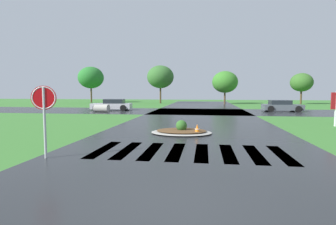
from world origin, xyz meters
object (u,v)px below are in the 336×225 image
(car_silver_hatch, at_px, (282,106))
(drainage_pipe_stack, at_px, (102,108))
(car_dark_suv, at_px, (112,105))
(stop_sign, at_px, (44,105))
(traffic_cone, at_px, (197,130))
(median_island, at_px, (181,131))

(car_silver_hatch, height_order, drainage_pipe_stack, car_silver_hatch)
(car_dark_suv, relative_size, car_silver_hatch, 1.15)
(drainage_pipe_stack, bearing_deg, car_dark_suv, 86.22)
(car_dark_suv, relative_size, drainage_pipe_stack, 2.89)
(stop_sign, xyz_separation_m, traffic_cone, (4.69, 5.19, -1.46))
(median_island, xyz_separation_m, traffic_cone, (0.80, -0.38, 0.13))
(stop_sign, bearing_deg, traffic_cone, 29.18)
(car_silver_hatch, xyz_separation_m, drainage_pipe_stack, (-18.26, -3.29, -0.18))
(median_island, height_order, drainage_pipe_stack, drainage_pipe_stack)
(stop_sign, height_order, car_dark_suv, stop_sign)
(car_silver_hatch, bearing_deg, stop_sign, -121.12)
(car_silver_hatch, height_order, traffic_cone, car_silver_hatch)
(stop_sign, bearing_deg, car_dark_suv, 85.19)
(drainage_pipe_stack, height_order, traffic_cone, drainage_pipe_stack)
(car_silver_hatch, distance_m, traffic_cone, 18.13)
(median_island, bearing_deg, car_silver_hatch, 60.02)
(car_silver_hatch, bearing_deg, car_dark_suv, -177.75)
(stop_sign, relative_size, drainage_pipe_stack, 1.49)
(median_island, distance_m, car_dark_suv, 17.58)
(median_island, relative_size, car_dark_suv, 0.68)
(median_island, height_order, car_silver_hatch, car_silver_hatch)
(median_island, distance_m, car_silver_hatch, 18.19)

